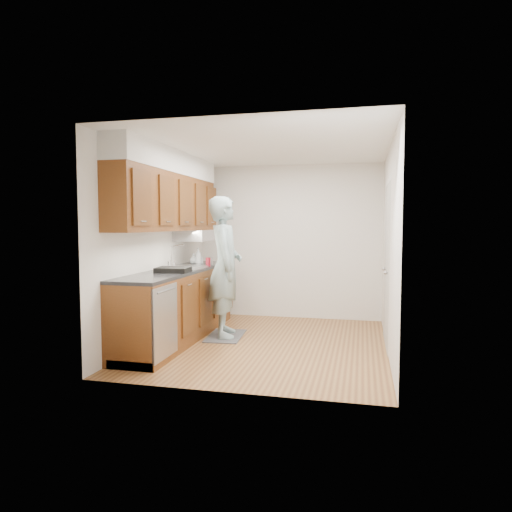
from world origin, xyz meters
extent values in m
plane|color=olive|center=(0.00, 0.00, 0.00)|extent=(3.50, 3.50, 0.00)
plane|color=white|center=(0.00, 0.00, 2.50)|extent=(3.50, 3.50, 0.00)
cube|color=silver|center=(-1.50, 0.00, 1.25)|extent=(0.02, 3.50, 2.50)
cube|color=silver|center=(1.50, 0.00, 1.25)|extent=(0.02, 3.50, 2.50)
cube|color=silver|center=(0.00, 1.75, 1.25)|extent=(3.00, 0.02, 2.50)
cube|color=brown|center=(-1.20, 0.00, 0.45)|extent=(0.60, 2.80, 0.90)
cube|color=black|center=(-1.21, 0.00, 0.92)|extent=(0.63, 2.80, 0.04)
cube|color=#B2B2B7|center=(-1.20, 0.20, 0.89)|extent=(0.48, 0.68, 0.14)
cube|color=#B2B2B7|center=(-1.20, 0.20, 0.94)|extent=(0.52, 0.72, 0.01)
cube|color=#B2B2B7|center=(-0.91, -1.10, 0.47)|extent=(0.03, 0.60, 0.80)
cube|color=brown|center=(-1.33, 0.00, 1.83)|extent=(0.33, 2.80, 0.75)
cube|color=silver|center=(-1.33, 0.00, 2.35)|extent=(0.35, 2.80, 0.30)
cube|color=#A5A5AA|center=(-1.27, 0.85, 1.37)|extent=(0.46, 0.75, 0.16)
cube|color=silver|center=(1.49, 0.30, 1.02)|extent=(0.02, 1.22, 2.05)
cube|color=#5F5F61|center=(-0.63, 0.25, 0.01)|extent=(0.52, 0.81, 0.01)
imported|color=#88A2A5|center=(-0.63, 0.25, 1.09)|extent=(0.70, 0.87, 2.15)
imported|color=silver|center=(-1.20, 0.73, 1.06)|extent=(0.11, 0.11, 0.25)
imported|color=silver|center=(-1.23, 0.87, 1.02)|extent=(0.10, 0.10, 0.17)
imported|color=silver|center=(-1.29, 0.79, 1.02)|extent=(0.17, 0.17, 0.16)
cylinder|color=#B61F31|center=(-0.96, 0.49, 1.00)|extent=(0.08, 0.08, 0.12)
cylinder|color=#A5A5AA|center=(-0.98, 0.70, 0.99)|extent=(0.08, 0.08, 0.11)
cube|color=black|center=(-1.12, -0.38, 0.97)|extent=(0.43, 0.37, 0.06)
camera|label=1|loc=(1.18, -5.66, 1.54)|focal=32.00mm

